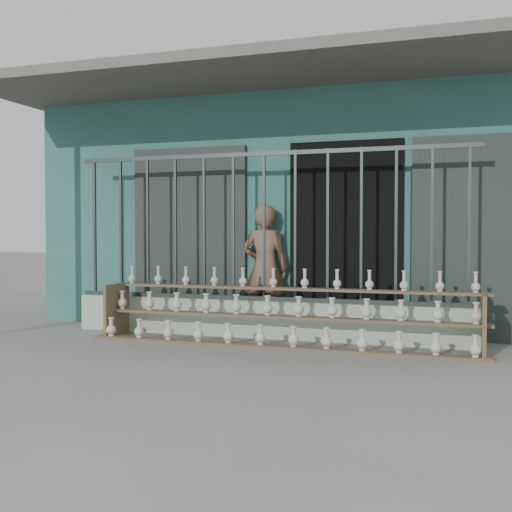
% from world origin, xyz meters
% --- Properties ---
extents(ground, '(60.00, 60.00, 0.00)m').
position_xyz_m(ground, '(0.00, 0.00, 0.00)').
color(ground, slate).
extents(workshop_building, '(7.40, 6.60, 3.21)m').
position_xyz_m(workshop_building, '(0.00, 4.23, 1.62)').
color(workshop_building, '#2E625C').
rests_on(workshop_building, ground).
extents(parapet_wall, '(5.00, 0.20, 0.45)m').
position_xyz_m(parapet_wall, '(0.00, 1.30, 0.23)').
color(parapet_wall, '#AAC1A6').
rests_on(parapet_wall, ground).
extents(security_fence, '(5.00, 0.04, 1.80)m').
position_xyz_m(security_fence, '(-0.00, 1.30, 1.35)').
color(security_fence, '#283330').
rests_on(security_fence, parapet_wall).
extents(shelf_rack, '(4.50, 0.68, 0.85)m').
position_xyz_m(shelf_rack, '(0.36, 0.89, 0.36)').
color(shelf_rack, brown).
rests_on(shelf_rack, ground).
extents(elderly_woman, '(0.60, 0.40, 1.63)m').
position_xyz_m(elderly_woman, '(-0.10, 1.67, 0.82)').
color(elderly_woman, brown).
rests_on(elderly_woman, ground).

